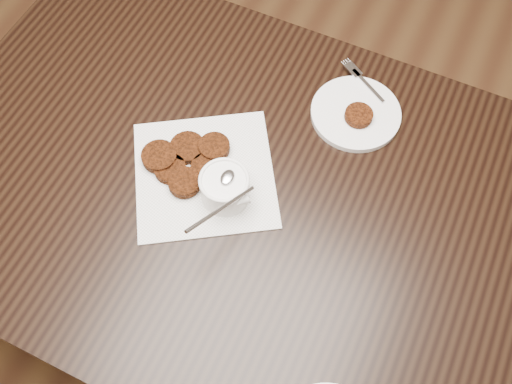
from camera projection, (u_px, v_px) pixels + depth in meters
floor at (225, 320)px, 1.73m from camera, size 4.00×4.00×0.00m
table at (252, 262)px, 1.42m from camera, size 1.33×0.86×0.75m
napkin at (205, 174)px, 1.10m from camera, size 0.36×0.36×0.00m
sauce_ramekin at (224, 179)px, 1.02m from camera, size 0.13×0.13×0.13m
patty_cluster at (185, 164)px, 1.10m from camera, size 0.28×0.28×0.02m
plate_with_patty at (356, 111)px, 1.16m from camera, size 0.25×0.25×0.03m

